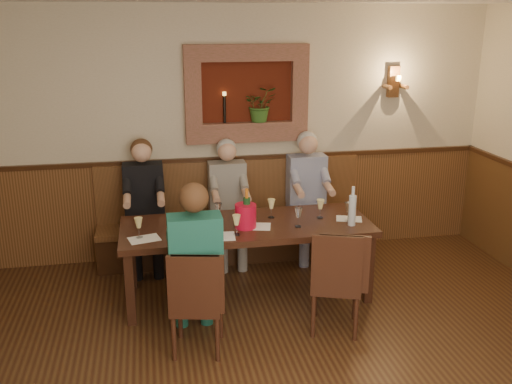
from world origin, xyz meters
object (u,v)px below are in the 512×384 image
(person_bench_mid, at_px, (229,213))
(wine_bottle_green_a, at_px, (247,211))
(person_bench_left, at_px, (145,217))
(person_bench_right, at_px, (308,206))
(spittoon_bucket, at_px, (246,216))
(chair_near_right, at_px, (335,301))
(dining_table, at_px, (247,231))
(wine_bottle_green_b, at_px, (189,209))
(chair_near_left, at_px, (198,321))
(water_bottle, at_px, (352,210))
(person_chair_front, at_px, (195,278))
(bench, at_px, (233,230))

(person_bench_mid, xyz_separation_m, wine_bottle_green_a, (0.04, -0.92, 0.33))
(person_bench_left, xyz_separation_m, wine_bottle_green_a, (0.95, -0.92, 0.31))
(person_bench_right, height_order, spittoon_bucket, person_bench_right)
(person_bench_left, xyz_separation_m, person_bench_right, (1.82, -0.00, 0.01))
(chair_near_right, bearing_deg, dining_table, 148.20)
(person_bench_right, height_order, wine_bottle_green_b, person_bench_right)
(chair_near_left, relative_size, person_bench_right, 0.64)
(dining_table, distance_m, person_bench_mid, 0.85)
(chair_near_right, height_order, water_bottle, water_bottle)
(wine_bottle_green_b, bearing_deg, person_chair_front, -91.72)
(person_bench_right, xyz_separation_m, wine_bottle_green_a, (-0.87, -0.92, 0.31))
(dining_table, height_order, water_bottle, water_bottle)
(person_bench_right, relative_size, water_bottle, 3.75)
(person_bench_mid, bearing_deg, wine_bottle_green_b, -122.78)
(bench, relative_size, person_chair_front, 2.08)
(dining_table, distance_m, person_bench_left, 1.28)
(spittoon_bucket, height_order, wine_bottle_green_b, wine_bottle_green_b)
(chair_near_right, bearing_deg, person_bench_mid, 132.47)
(person_bench_mid, bearing_deg, spittoon_bucket, -88.18)
(person_bench_mid, bearing_deg, chair_near_right, -66.79)
(person_bench_mid, height_order, person_bench_right, person_bench_right)
(chair_near_left, bearing_deg, dining_table, 69.48)
(person_bench_left, bearing_deg, wine_bottle_green_b, -60.63)
(dining_table, distance_m, person_bench_right, 1.20)
(wine_bottle_green_a, bearing_deg, chair_near_right, -47.38)
(dining_table, distance_m, water_bottle, 1.03)
(spittoon_bucket, distance_m, wine_bottle_green_a, 0.04)
(dining_table, height_order, spittoon_bucket, spittoon_bucket)
(person_bench_left, distance_m, person_bench_right, 1.82)
(spittoon_bucket, relative_size, water_bottle, 0.60)
(chair_near_left, bearing_deg, spittoon_bucket, 67.89)
(bench, xyz_separation_m, spittoon_bucket, (-0.03, -1.04, 0.54))
(chair_near_left, relative_size, wine_bottle_green_b, 2.41)
(dining_table, bearing_deg, wine_bottle_green_a, -99.43)
(chair_near_right, distance_m, wine_bottle_green_a, 1.16)
(chair_near_right, bearing_deg, spittoon_bucket, 152.99)
(person_bench_left, distance_m, person_chair_front, 1.66)
(person_bench_left, xyz_separation_m, spittoon_bucket, (0.94, -0.93, 0.27))
(wine_bottle_green_a, bearing_deg, person_bench_mid, 92.72)
(dining_table, bearing_deg, wine_bottle_green_b, 171.03)
(dining_table, height_order, person_chair_front, person_chair_front)
(person_bench_left, xyz_separation_m, wine_bottle_green_b, (0.42, -0.75, 0.31))
(dining_table, xyz_separation_m, spittoon_bucket, (-0.03, -0.09, 0.19))
(dining_table, height_order, wine_bottle_green_a, wine_bottle_green_a)
(spittoon_bucket, bearing_deg, wine_bottle_green_a, 40.60)
(person_bench_left, xyz_separation_m, person_bench_mid, (0.91, 0.00, -0.02))
(chair_near_right, distance_m, water_bottle, 0.92)
(dining_table, relative_size, person_bench_right, 1.66)
(person_chair_front, relative_size, spittoon_bucket, 6.29)
(wine_bottle_green_a, xyz_separation_m, wine_bottle_green_b, (-0.53, 0.17, 0.00))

